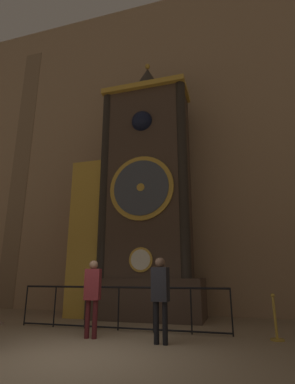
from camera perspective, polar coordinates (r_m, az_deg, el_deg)
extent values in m
plane|color=#847056|center=(5.74, -15.00, -28.44)|extent=(28.00, 28.00, 0.00)
cube|color=#997A5B|center=(12.70, 2.08, 10.58)|extent=(24.00, 0.30, 13.85)
cube|color=#7D644B|center=(15.24, -22.88, 4.49)|extent=(0.90, 0.12, 12.46)
cube|color=#423328|center=(10.09, 0.00, -19.60)|extent=(3.58, 1.61, 1.23)
cube|color=#423328|center=(10.59, 0.00, 2.55)|extent=(2.86, 1.40, 6.77)
cube|color=gold|center=(11.94, -0.15, 17.87)|extent=(3.09, 1.54, 0.20)
cylinder|color=gold|center=(9.38, -1.29, -12.77)|extent=(0.75, 0.05, 0.75)
cylinder|color=silver|center=(9.35, -1.35, -12.76)|extent=(0.61, 0.03, 0.61)
cylinder|color=gold|center=(9.77, -1.21, 0.81)|extent=(2.17, 0.07, 2.17)
cylinder|color=#3D424C|center=(9.72, -1.29, 0.88)|extent=(1.87, 0.04, 1.87)
cylinder|color=gold|center=(9.71, -1.33, 0.91)|extent=(0.26, 0.03, 0.26)
cube|color=black|center=(11.15, -0.31, 12.18)|extent=(0.94, 0.42, 0.94)
sphere|color=black|center=(10.79, -0.98, 13.19)|extent=(0.75, 0.75, 0.75)
cylinder|color=black|center=(10.52, -8.08, 2.85)|extent=(0.34, 0.34, 6.77)
cylinder|color=black|center=(9.75, 6.72, 4.29)|extent=(0.34, 0.34, 6.77)
cylinder|color=gold|center=(12.17, 0.00, 18.59)|extent=(0.98, 0.98, 0.30)
cone|color=black|center=(12.51, 0.00, 20.81)|extent=(0.94, 0.94, 0.87)
sphere|color=gold|center=(12.84, 0.00, 22.81)|extent=(0.20, 0.20, 0.20)
cube|color=maroon|center=(10.96, -10.42, -8.41)|extent=(1.15, 1.19, 5.29)
cube|color=gold|center=(10.42, -11.93, -7.97)|extent=(1.21, 0.06, 5.29)
cylinder|color=black|center=(9.54, -22.17, -19.32)|extent=(0.04, 0.04, 1.04)
cylinder|color=black|center=(9.01, -17.25, -20.03)|extent=(0.04, 0.04, 1.04)
cylinder|color=black|center=(8.55, -11.71, -20.65)|extent=(0.04, 0.04, 1.04)
cylinder|color=black|center=(8.17, -5.55, -21.14)|extent=(0.04, 0.04, 1.04)
cylinder|color=black|center=(7.88, 1.17, -21.42)|extent=(0.04, 0.04, 1.04)
cylinder|color=black|center=(7.69, 8.33, -21.41)|extent=(0.04, 0.04, 1.04)
cylinder|color=black|center=(7.60, 15.73, -21.09)|extent=(0.04, 0.04, 1.04)
cylinder|color=black|center=(8.14, -5.46, -17.62)|extent=(5.55, 0.05, 0.05)
cylinder|color=black|center=(8.23, -5.64, -24.34)|extent=(5.55, 0.04, 0.04)
cylinder|color=#461518|center=(7.30, -11.36, -22.61)|extent=(0.11, 0.11, 0.79)
cylinder|color=#461518|center=(7.22, -9.99, -22.75)|extent=(0.11, 0.11, 0.79)
cube|color=maroon|center=(7.20, -10.38, -16.89)|extent=(0.37, 0.27, 0.68)
sphere|color=#8C664C|center=(7.20, -10.21, -13.49)|extent=(0.20, 0.20, 0.20)
cylinder|color=black|center=(6.59, 1.70, -23.60)|extent=(0.11, 0.11, 0.81)
cylinder|color=black|center=(6.55, 3.36, -23.63)|extent=(0.11, 0.11, 0.81)
cube|color=black|center=(6.51, 2.45, -17.13)|extent=(0.36, 0.26, 0.68)
sphere|color=brown|center=(6.51, 2.40, -13.29)|extent=(0.21, 0.21, 0.21)
cylinder|color=#B28E33|center=(7.52, 23.50, -24.40)|extent=(0.28, 0.28, 0.04)
cylinder|color=#B28E33|center=(7.45, 23.13, -21.29)|extent=(0.06, 0.06, 0.86)
sphere|color=#B28E33|center=(7.41, 22.73, -17.72)|extent=(0.09, 0.09, 0.09)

